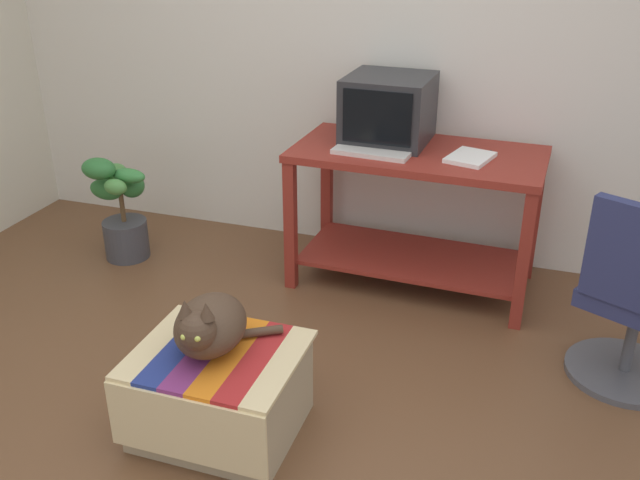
% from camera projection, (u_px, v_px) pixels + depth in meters
% --- Properties ---
extents(ground_plane, '(14.00, 14.00, 0.00)m').
position_uv_depth(ground_plane, '(239.00, 453.00, 2.76)').
color(ground_plane, brown).
extents(back_wall, '(8.00, 0.10, 2.60)m').
position_uv_depth(back_wall, '(380.00, 32.00, 3.96)').
color(back_wall, silver).
rests_on(back_wall, ground_plane).
extents(desk, '(1.33, 0.70, 0.78)m').
position_uv_depth(desk, '(416.00, 195.00, 3.80)').
color(desk, maroon).
rests_on(desk, ground_plane).
extents(tv_monitor, '(0.45, 0.47, 0.35)m').
position_uv_depth(tv_monitor, '(388.00, 110.00, 3.78)').
color(tv_monitor, '#28282B').
rests_on(tv_monitor, desk).
extents(keyboard, '(0.41, 0.18, 0.02)m').
position_uv_depth(keyboard, '(371.00, 152.00, 3.63)').
color(keyboard, beige).
rests_on(keyboard, desk).
extents(book, '(0.25, 0.29, 0.02)m').
position_uv_depth(book, '(470.00, 157.00, 3.56)').
color(book, white).
rests_on(book, desk).
extents(ottoman_with_blanket, '(0.64, 0.56, 0.37)m').
position_uv_depth(ottoman_with_blanket, '(219.00, 392.00, 2.81)').
color(ottoman_with_blanket, tan).
rests_on(ottoman_with_blanket, ground_plane).
extents(cat, '(0.39, 0.42, 0.29)m').
position_uv_depth(cat, '(209.00, 326.00, 2.69)').
color(cat, '#473323').
rests_on(cat, ottoman_with_blanket).
extents(potted_plant, '(0.38, 0.34, 0.64)m').
position_uv_depth(potted_plant, '(121.00, 211.00, 4.19)').
color(potted_plant, '#3D3D42').
rests_on(potted_plant, ground_plane).
extents(office_chair, '(0.56, 0.56, 0.89)m').
position_uv_depth(office_chair, '(634.00, 306.00, 3.02)').
color(office_chair, '#4C4C51').
rests_on(office_chair, ground_plane).
extents(pen, '(0.08, 0.13, 0.01)m').
position_uv_depth(pen, '(483.00, 154.00, 3.64)').
color(pen, black).
rests_on(pen, desk).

